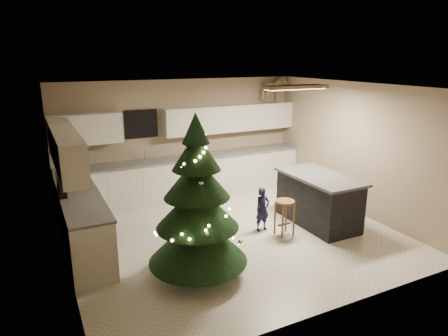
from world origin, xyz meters
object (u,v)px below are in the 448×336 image
(christmas_tree, at_px, (197,211))
(toddler, at_px, (262,209))
(island, at_px, (318,199))
(rocking_horse, at_px, (273,89))
(bar_stool, at_px, (285,209))

(christmas_tree, relative_size, toddler, 2.93)
(island, height_order, rocking_horse, rocking_horse)
(christmas_tree, height_order, rocking_horse, rocking_horse)
(bar_stool, bearing_deg, island, 9.68)
(christmas_tree, distance_m, rocking_horse, 4.87)
(bar_stool, height_order, toddler, toddler)
(christmas_tree, xyz_separation_m, rocking_horse, (3.36, 3.26, 1.34))
(bar_stool, distance_m, toddler, 0.43)
(christmas_tree, bearing_deg, rocking_horse, 44.16)
(christmas_tree, bearing_deg, island, 14.01)
(bar_stool, bearing_deg, christmas_tree, -164.05)
(bar_stool, xyz_separation_m, rocking_horse, (1.48, 2.73, 1.83))
(island, relative_size, christmas_tree, 0.72)
(christmas_tree, height_order, toddler, christmas_tree)
(rocking_horse, bearing_deg, toddler, 126.32)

